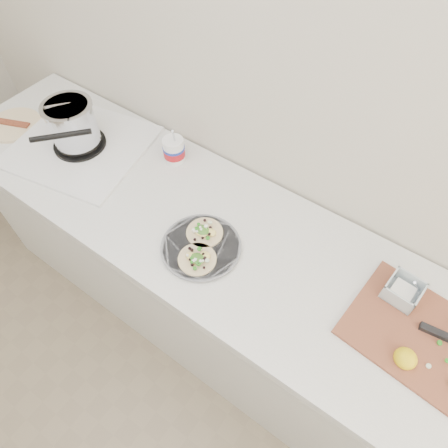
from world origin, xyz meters
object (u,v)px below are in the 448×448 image
Objects in this scene: cutboard at (428,335)px; bacon_plate at (14,125)px; tub at (174,148)px; stove at (75,132)px; taco_plate at (201,245)px.

bacon_plate is (-1.89, -0.11, -0.01)m from cutboard.
cutboard is 2.11× the size of bacon_plate.
stove is at bearing -154.99° from tub.
cutboard is 1.89m from bacon_plate.
bacon_plate is (-1.12, 0.04, -0.01)m from taco_plate.
bacon_plate is at bearing -171.51° from cutboard.
stove is at bearing 171.30° from taco_plate.
cutboard is (0.77, 0.14, 0.00)m from taco_plate.
tub reaches higher than cutboard.
stove reaches higher than tub.
taco_plate is 1.41× the size of tub.
bacon_plate is at bearing 178.19° from taco_plate.
stove reaches higher than taco_plate.
tub is at bearing 13.73° from stove.
stove is 0.43m from tub.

